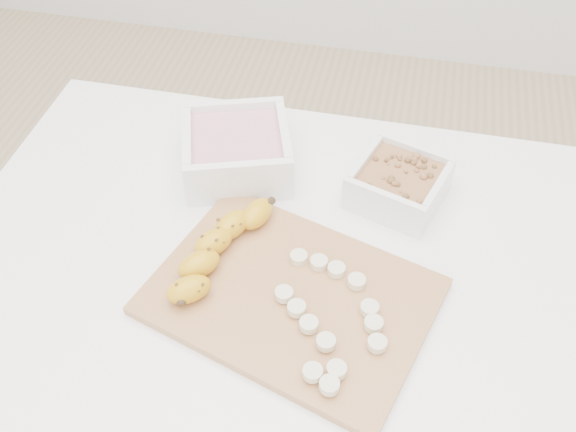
% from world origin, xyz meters
% --- Properties ---
extents(table, '(1.00, 0.70, 0.75)m').
position_xyz_m(table, '(0.00, 0.00, 0.65)').
color(table, white).
rests_on(table, ground).
extents(bowl_yogurt, '(0.21, 0.21, 0.08)m').
position_xyz_m(bowl_yogurt, '(-0.12, 0.17, 0.79)').
color(bowl_yogurt, white).
rests_on(bowl_yogurt, table).
extents(bowl_granola, '(0.17, 0.17, 0.06)m').
position_xyz_m(bowl_granola, '(0.15, 0.16, 0.78)').
color(bowl_granola, white).
rests_on(bowl_granola, table).
extents(cutting_board, '(0.43, 0.36, 0.01)m').
position_xyz_m(cutting_board, '(0.03, -0.07, 0.76)').
color(cutting_board, '#AD7746').
rests_on(cutting_board, table).
extents(banana, '(0.16, 0.21, 0.04)m').
position_xyz_m(banana, '(-0.09, -0.03, 0.78)').
color(banana, '#C28B13').
rests_on(banana, cutting_board).
extents(banana_slices, '(0.16, 0.22, 0.02)m').
position_xyz_m(banana_slices, '(0.08, -0.10, 0.77)').
color(banana_slices, beige).
rests_on(banana_slices, cutting_board).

